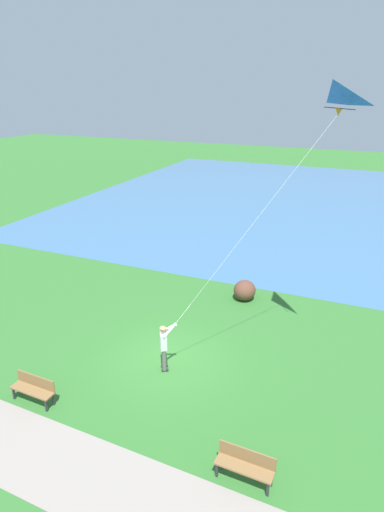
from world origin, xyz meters
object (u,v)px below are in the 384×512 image
Objects in this scene: park_bench_far_walkway at (245,464)px; park_bench_near_walkway at (34,387)px; flying_kite at (331,100)px; lakeside_shrub at (245,290)px; person_kite_flyer at (164,344)px.

park_bench_near_walkway is at bearing -91.95° from park_bench_far_walkway.
lakeside_shrub is (-3.74, -3.35, -8.51)m from flying_kite.
person_kite_flyer is 6.41m from lakeside_shrub.
park_bench_near_walkway and park_bench_far_walkway have the same top height.
flying_kite is at bearing 41.89° from lakeside_shrub.
flying_kite is 12.61m from park_bench_near_walkway.
park_bench_far_walkway is at bearing -4.09° from flying_kite.
person_kite_flyer reaches higher than park_bench_far_walkway.
park_bench_near_walkway is at bearing -44.44° from person_kite_flyer.
person_kite_flyer is at bearing -59.57° from flying_kite.
park_bench_far_walkway is (3.35, 3.95, -0.54)m from person_kite_flyer.
park_bench_far_walkway is at bearing 49.68° from person_kite_flyer.
park_bench_far_walkway is 10.09m from lakeside_shrub.
lakeside_shrub is (-9.65, -2.93, -0.04)m from park_bench_far_walkway.
person_kite_flyer is at bearing -9.18° from lakeside_shrub.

